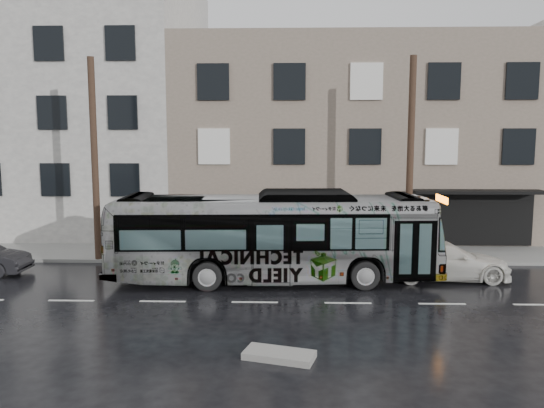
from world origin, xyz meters
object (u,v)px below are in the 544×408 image
(bus, at_px, (273,237))
(sign_post, at_px, (433,234))
(utility_pole_rear, at_px, (95,160))
(utility_pole_front, at_px, (410,160))
(white_sedan, at_px, (443,260))

(bus, bearing_deg, sign_post, -69.66)
(utility_pole_rear, xyz_separation_m, sign_post, (15.10, 0.00, -3.30))
(utility_pole_front, relative_size, bus, 0.70)
(sign_post, height_order, white_sedan, sign_post)
(utility_pole_rear, xyz_separation_m, white_sedan, (14.85, -2.52, -3.89))
(bus, distance_m, white_sedan, 6.89)
(utility_pole_front, distance_m, utility_pole_rear, 14.00)
(bus, relative_size, white_sedan, 2.45)
(utility_pole_rear, relative_size, bus, 0.70)
(utility_pole_rear, bearing_deg, sign_post, 0.00)
(utility_pole_rear, distance_m, bus, 9.08)
(sign_post, height_order, bus, bus)
(bus, bearing_deg, utility_pole_front, -65.92)
(sign_post, relative_size, bus, 0.19)
(utility_pole_rear, relative_size, sign_post, 3.75)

